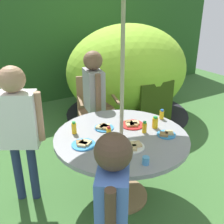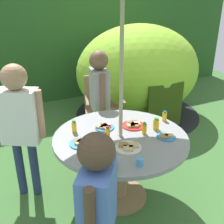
# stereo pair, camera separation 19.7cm
# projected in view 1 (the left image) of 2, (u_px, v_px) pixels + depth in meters

# --- Properties ---
(ground_plane) EXTENTS (10.00, 10.00, 0.02)m
(ground_plane) POSITION_uv_depth(u_px,v_px,m) (120.00, 196.00, 2.84)
(ground_plane) COLOR #3D6B33
(hedge_backdrop) EXTENTS (9.00, 0.70, 1.98)m
(hedge_backdrop) POSITION_uv_depth(u_px,v_px,m) (24.00, 51.00, 5.19)
(hedge_backdrop) COLOR #285623
(hedge_backdrop) RESTS_ON ground_plane
(garden_table) EXTENTS (1.29, 1.29, 0.73)m
(garden_table) POSITION_uv_depth(u_px,v_px,m) (121.00, 149.00, 2.61)
(garden_table) COLOR #93704C
(garden_table) RESTS_ON ground_plane
(wooden_chair) EXTENTS (0.64, 0.59, 0.93)m
(wooden_chair) POSITION_uv_depth(u_px,v_px,m) (97.00, 105.00, 3.82)
(wooden_chair) COLOR brown
(wooden_chair) RESTS_ON ground_plane
(dome_tent) EXTENTS (2.29, 2.29, 1.57)m
(dome_tent) POSITION_uv_depth(u_px,v_px,m) (128.00, 71.00, 4.62)
(dome_tent) COLOR #8CC633
(dome_tent) RESTS_ON ground_plane
(child_in_grey_shirt) EXTENTS (0.26, 0.45, 1.37)m
(child_in_grey_shirt) POSITION_uv_depth(u_px,v_px,m) (94.00, 91.00, 3.33)
(child_in_grey_shirt) COLOR brown
(child_in_grey_shirt) RESTS_ON ground_plane
(child_in_white_shirt) EXTENTS (0.42, 0.36, 1.41)m
(child_in_white_shirt) POSITION_uv_depth(u_px,v_px,m) (18.00, 120.00, 2.47)
(child_in_white_shirt) COLOR navy
(child_in_white_shirt) RESTS_ON ground_plane
(child_in_blue_shirt) EXTENTS (0.34, 0.38, 1.28)m
(child_in_blue_shirt) POSITION_uv_depth(u_px,v_px,m) (113.00, 202.00, 1.59)
(child_in_blue_shirt) COLOR #3F3F47
(child_in_blue_shirt) RESTS_ON ground_plane
(snack_bowl) EXTENTS (0.13, 0.13, 0.07)m
(snack_bowl) POSITION_uv_depth(u_px,v_px,m) (116.00, 164.00, 2.06)
(snack_bowl) COLOR #66B259
(snack_bowl) RESTS_ON garden_table
(plate_mid_right) EXTENTS (0.22, 0.22, 0.03)m
(plate_mid_right) POSITION_uv_depth(u_px,v_px,m) (83.00, 144.00, 2.38)
(plate_mid_right) COLOR #338CD8
(plate_mid_right) RESTS_ON garden_table
(plate_center_back) EXTENTS (0.18, 0.18, 0.03)m
(plate_center_back) POSITION_uv_depth(u_px,v_px,m) (166.00, 134.00, 2.55)
(plate_center_back) COLOR #338CD8
(plate_center_back) RESTS_ON garden_table
(plate_mid_left) EXTENTS (0.24, 0.24, 0.03)m
(plate_mid_left) POSITION_uv_depth(u_px,v_px,m) (132.00, 124.00, 2.75)
(plate_mid_left) COLOR red
(plate_mid_left) RESTS_ON garden_table
(plate_far_right) EXTENTS (0.24, 0.24, 0.03)m
(plate_far_right) POSITION_uv_depth(u_px,v_px,m) (131.00, 146.00, 2.34)
(plate_far_right) COLOR white
(plate_far_right) RESTS_ON garden_table
(plate_far_left) EXTENTS (0.19, 0.19, 0.03)m
(plate_far_left) POSITION_uv_depth(u_px,v_px,m) (104.00, 127.00, 2.68)
(plate_far_left) COLOR #338CD8
(plate_far_left) RESTS_ON garden_table
(juice_bottle_near_left) EXTENTS (0.06, 0.06, 0.12)m
(juice_bottle_near_left) POSITION_uv_depth(u_px,v_px,m) (155.00, 122.00, 2.68)
(juice_bottle_near_left) COLOR yellow
(juice_bottle_near_left) RESTS_ON garden_table
(juice_bottle_near_right) EXTENTS (0.05, 0.05, 0.11)m
(juice_bottle_near_right) POSITION_uv_depth(u_px,v_px,m) (109.00, 132.00, 2.50)
(juice_bottle_near_right) COLOR yellow
(juice_bottle_near_right) RESTS_ON garden_table
(juice_bottle_center_front) EXTENTS (0.05, 0.05, 0.12)m
(juice_bottle_center_front) POSITION_uv_depth(u_px,v_px,m) (74.00, 128.00, 2.57)
(juice_bottle_center_front) COLOR yellow
(juice_bottle_center_front) RESTS_ON garden_table
(juice_bottle_front_edge) EXTENTS (0.05, 0.05, 0.11)m
(juice_bottle_front_edge) POSITION_uv_depth(u_px,v_px,m) (162.00, 115.00, 2.89)
(juice_bottle_front_edge) COLOR yellow
(juice_bottle_front_edge) RESTS_ON garden_table
(juice_bottle_back_edge) EXTENTS (0.06, 0.06, 0.11)m
(juice_bottle_back_edge) POSITION_uv_depth(u_px,v_px,m) (108.00, 140.00, 2.37)
(juice_bottle_back_edge) COLOR yellow
(juice_bottle_back_edge) RESTS_ON garden_table
(juice_bottle_spot_a) EXTENTS (0.04, 0.04, 0.12)m
(juice_bottle_spot_a) POSITION_uv_depth(u_px,v_px,m) (144.00, 127.00, 2.59)
(juice_bottle_spot_a) COLOR yellow
(juice_bottle_spot_a) RESTS_ON garden_table
(cup_near) EXTENTS (0.06, 0.06, 0.07)m
(cup_near) POSITION_uv_depth(u_px,v_px,m) (146.00, 161.00, 2.10)
(cup_near) COLOR #4C99D8
(cup_near) RESTS_ON garden_table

